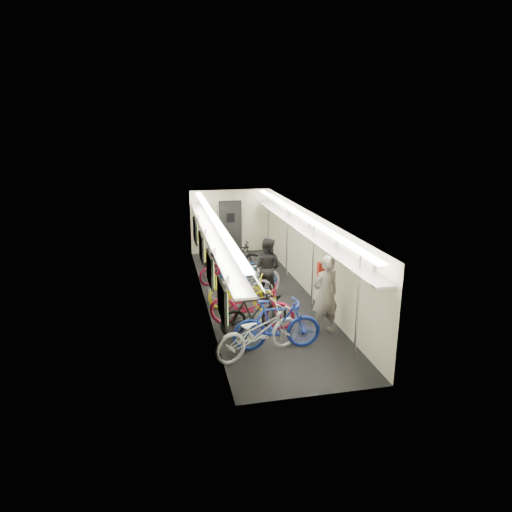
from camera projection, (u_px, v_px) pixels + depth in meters
name	position (u px, v px, depth m)	size (l,w,h in m)	color
train_car_shell	(241.00, 236.00, 13.10)	(10.00, 10.00, 10.00)	black
bicycle_0	(258.00, 332.00, 9.57)	(0.72, 2.06, 1.08)	silver
bicycle_1	(277.00, 324.00, 9.82)	(0.55, 1.94, 1.17)	#1A32A1
bicycle_2	(251.00, 306.00, 10.93)	(0.73, 2.09, 1.10)	maroon
bicycle_3	(254.00, 312.00, 10.63)	(0.48, 1.71, 1.03)	black
bicycle_4	(242.00, 293.00, 11.94)	(0.64, 1.83, 0.96)	yellow
bicycle_5	(251.00, 279.00, 12.70)	(0.55, 1.95, 1.17)	silver
bicycle_6	(241.00, 285.00, 12.60)	(0.63, 1.80, 0.95)	#ACACB0
bicycle_7	(248.00, 274.00, 13.34)	(0.49, 1.74, 1.05)	#1C4BA8
bicycle_8	(224.00, 268.00, 14.15)	(0.61, 1.74, 0.91)	maroon
bicycle_9	(234.00, 258.00, 14.69)	(0.55, 1.95, 1.17)	black
passenger_near	(325.00, 295.00, 10.52)	(0.69, 0.45, 1.89)	gray
passenger_mid	(267.00, 268.00, 12.79)	(0.84, 0.66, 1.73)	black
backpack	(323.00, 270.00, 11.25)	(0.26, 0.14, 0.38)	#A71B10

